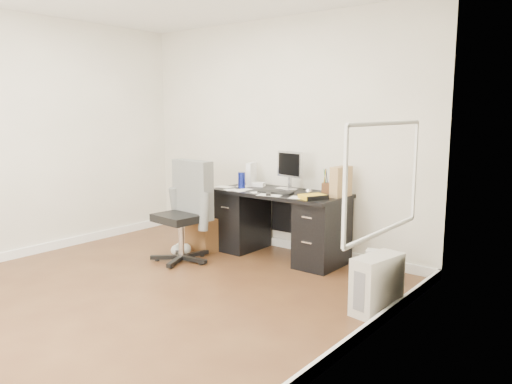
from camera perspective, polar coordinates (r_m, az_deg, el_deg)
ground at (r=4.78m, az=-12.12°, el=-11.02°), size 4.00×4.00×0.00m
room_shell at (r=4.48m, az=-12.30°, el=9.30°), size 4.02×4.02×2.71m
desk at (r=5.63m, az=2.80°, el=-3.46°), size 1.50×0.70×0.75m
loose_papers at (r=5.64m, az=0.87°, el=0.21°), size 1.10×0.60×0.00m
lcd_monitor at (r=5.61m, az=3.90°, el=2.45°), size 0.39×0.26×0.45m
keyboard at (r=5.43m, az=2.25°, el=-0.05°), size 0.40×0.19×0.02m
computer_mouse at (r=5.36m, az=6.04°, el=0.05°), size 0.07×0.07×0.07m
travel_mug at (r=5.77m, az=-1.66°, el=1.34°), size 0.11×0.11×0.19m
white_binder at (r=5.98m, az=-0.54°, el=2.06°), size 0.19×0.26×0.28m
magazine_file at (r=5.28m, az=9.69°, el=1.18°), size 0.16×0.28×0.32m
pen_cup at (r=5.49m, az=8.05°, el=1.27°), size 0.14×0.14×0.27m
yellow_book at (r=5.12m, az=6.55°, el=-0.54°), size 0.29×0.31×0.04m
paper_remote at (r=5.32m, az=1.63°, el=-0.23°), size 0.31×0.27×0.02m
office_chair at (r=5.50m, az=-8.62°, el=-2.26°), size 0.67×0.67×1.10m
pc_tower at (r=4.26m, az=13.66°, el=-10.19°), size 0.29×0.51×0.48m
shopping_bag at (r=4.94m, az=13.86°, el=-8.37°), size 0.28×0.23×0.33m
wicker_basket at (r=6.01m, az=-5.51°, el=-4.64°), size 0.44×0.44×0.40m
desk_printer at (r=5.60m, az=7.86°, el=-6.90°), size 0.37×0.34×0.17m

